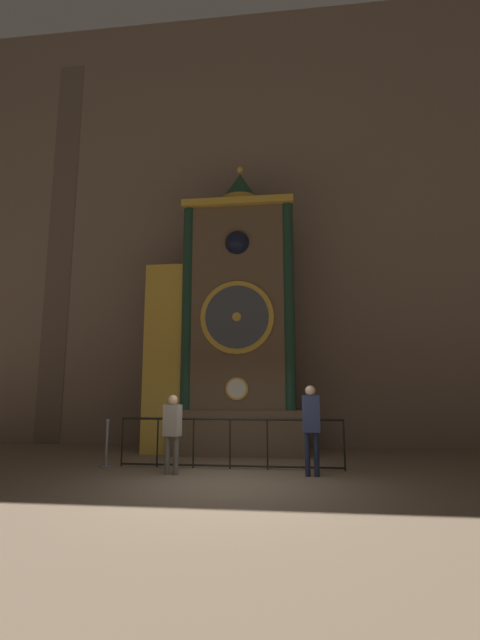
% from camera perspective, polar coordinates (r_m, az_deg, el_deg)
% --- Properties ---
extents(ground_plane, '(28.00, 28.00, 0.00)m').
position_cam_1_polar(ground_plane, '(8.24, -1.71, -21.24)').
color(ground_plane, '#75604C').
extents(cathedral_back_wall, '(24.00, 0.32, 15.00)m').
position_cam_1_polar(cathedral_back_wall, '(14.68, 1.22, 13.94)').
color(cathedral_back_wall, '#7A6656').
rests_on(cathedral_back_wall, ground_plane).
extents(clock_tower, '(4.45, 1.79, 8.38)m').
position_cam_1_polar(clock_tower, '(12.20, -1.64, -0.96)').
color(clock_tower, brown).
rests_on(clock_tower, ground_plane).
extents(railing_fence, '(4.98, 0.05, 1.08)m').
position_cam_1_polar(railing_fence, '(9.80, -1.34, -15.72)').
color(railing_fence, black).
rests_on(railing_fence, ground_plane).
extents(visitor_near, '(0.38, 0.29, 1.60)m').
position_cam_1_polar(visitor_near, '(9.21, -9.03, -13.81)').
color(visitor_near, '#58554F').
rests_on(visitor_near, ground_plane).
extents(visitor_far, '(0.35, 0.23, 1.79)m').
position_cam_1_polar(visitor_far, '(9.03, 9.47, -13.13)').
color(visitor_far, '#1B213A').
rests_on(visitor_far, ground_plane).
extents(stanchion_post, '(0.28, 0.28, 1.05)m').
position_cam_1_polar(stanchion_post, '(10.51, -17.39, -16.32)').
color(stanchion_post, gray).
rests_on(stanchion_post, ground_plane).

